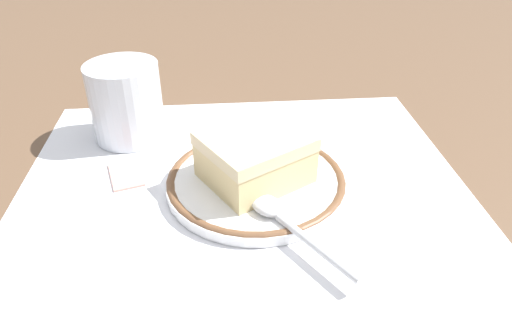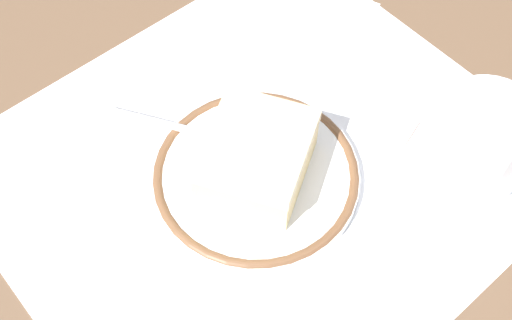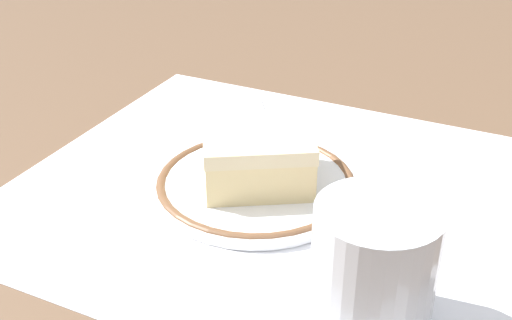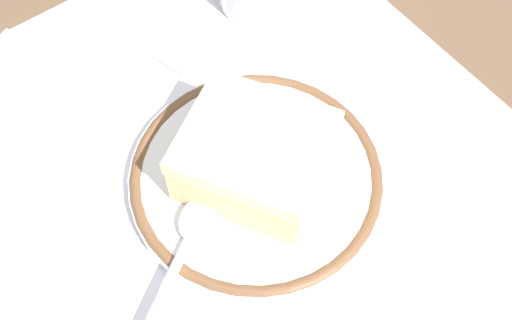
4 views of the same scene
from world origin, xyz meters
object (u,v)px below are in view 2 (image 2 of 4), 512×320
(spoon, at_px, (190,129))
(napkin, at_px, (294,20))
(sugar_packet, at_px, (388,119))
(cup, at_px, (475,152))
(cake_slice, at_px, (257,157))
(plate, at_px, (256,176))

(spoon, relative_size, napkin, 0.81)
(spoon, xyz_separation_m, sugar_packet, (0.14, -0.10, -0.01))
(spoon, relative_size, cup, 1.31)
(sugar_packet, bearing_deg, cup, -85.95)
(cup, height_order, napkin, cup)
(cake_slice, bearing_deg, sugar_packet, -13.42)
(plate, bearing_deg, cake_slice, 16.24)
(cake_slice, relative_size, cup, 1.38)
(plate, bearing_deg, spoon, 103.31)
(cup, bearing_deg, cake_slice, 140.06)
(cup, relative_size, sugar_packet, 1.70)
(spoon, distance_m, napkin, 0.17)
(cake_slice, xyz_separation_m, cup, (0.13, -0.11, 0.00))
(plate, distance_m, spoon, 0.07)
(spoon, bearing_deg, cake_slice, -75.82)
(cake_slice, distance_m, spoon, 0.07)
(plate, relative_size, cup, 2.02)
(plate, xyz_separation_m, cake_slice, (0.00, 0.00, 0.03))
(napkin, bearing_deg, cup, -93.65)
(spoon, relative_size, sugar_packet, 2.23)
(spoon, bearing_deg, cup, -49.99)
(sugar_packet, bearing_deg, cake_slice, 166.58)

